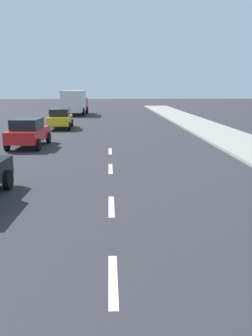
% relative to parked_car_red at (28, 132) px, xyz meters
% --- Properties ---
extents(ground_plane, '(160.00, 160.00, 0.00)m').
position_rel_parked_car_red_xyz_m(ground_plane, '(4.48, -1.64, -0.83)').
color(ground_plane, '#2D2D33').
extents(sidewalk_strip, '(3.60, 80.00, 0.14)m').
position_rel_parked_car_red_xyz_m(sidewalk_strip, '(12.13, 0.36, -0.76)').
color(sidewalk_strip, '#9E998E').
rests_on(sidewalk_strip, ground).
extents(lane_stripe_2, '(0.16, 1.80, 0.01)m').
position_rel_parked_car_red_xyz_m(lane_stripe_2, '(4.48, -14.31, -0.83)').
color(lane_stripe_2, white).
rests_on(lane_stripe_2, ground).
extents(lane_stripe_3, '(0.16, 1.80, 0.01)m').
position_rel_parked_car_red_xyz_m(lane_stripe_3, '(4.48, -10.36, -0.83)').
color(lane_stripe_3, white).
rests_on(lane_stripe_3, ground).
extents(lane_stripe_4, '(0.16, 1.80, 0.01)m').
position_rel_parked_car_red_xyz_m(lane_stripe_4, '(4.48, -5.64, -0.83)').
color(lane_stripe_4, white).
rests_on(lane_stripe_4, ground).
extents(lane_stripe_5, '(0.16, 1.80, 0.01)m').
position_rel_parked_car_red_xyz_m(lane_stripe_5, '(4.48, -1.59, -0.83)').
color(lane_stripe_5, white).
rests_on(lane_stripe_5, ground).
extents(parked_car_red, '(1.95, 3.89, 1.57)m').
position_rel_parked_car_red_xyz_m(parked_car_red, '(0.00, 0.00, 0.00)').
color(parked_car_red, red).
rests_on(parked_car_red, ground).
extents(parked_car_yellow, '(1.86, 3.87, 1.57)m').
position_rel_parked_car_red_xyz_m(parked_car_yellow, '(0.60, 8.77, 0.00)').
color(parked_car_yellow, gold).
rests_on(parked_car_yellow, ground).
extents(delivery_truck, '(2.87, 6.33, 2.80)m').
position_rel_parked_car_red_xyz_m(delivery_truck, '(0.45, 22.81, 0.67)').
color(delivery_truck, maroon).
rests_on(delivery_truck, ground).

